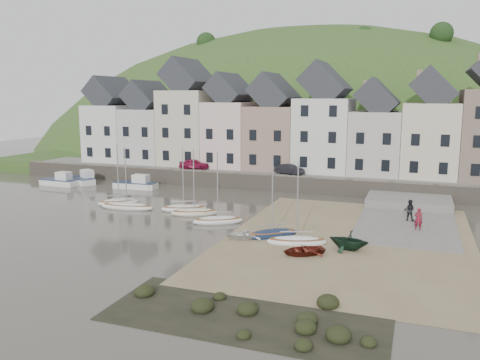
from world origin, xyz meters
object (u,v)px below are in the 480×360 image
at_px(person_red, 418,219).
at_px(person_dark, 409,210).
at_px(rowboat_red, 303,250).
at_px(car_left, 194,164).
at_px(rowboat_white, 245,234).
at_px(rowboat_green, 349,240).
at_px(sailboat_0, 127,206).
at_px(car_right, 289,169).

distance_m(person_red, person_dark, 3.07).
distance_m(rowboat_red, car_left, 31.36).
relative_size(rowboat_white, person_red, 1.63).
relative_size(person_red, person_dark, 0.98).
relative_size(rowboat_green, car_left, 0.73).
height_order(sailboat_0, rowboat_green, sailboat_0).
height_order(rowboat_red, car_right, car_right).
distance_m(rowboat_green, person_dark, 10.64).
distance_m(rowboat_green, car_left, 31.62).
height_order(rowboat_white, rowboat_red, rowboat_red).
distance_m(person_red, car_right, 21.11).
xyz_separation_m(sailboat_0, person_red, (26.53, 1.22, 0.76)).
xyz_separation_m(rowboat_red, car_left, (-19.75, 24.29, 1.88)).
height_order(person_dark, car_right, car_right).
height_order(rowboat_red, person_red, person_red).
xyz_separation_m(rowboat_green, person_red, (4.57, 6.95, 0.23)).
bearing_deg(person_red, person_dark, -71.97).
bearing_deg(car_left, rowboat_green, -147.45).
height_order(person_red, car_left, car_left).
bearing_deg(person_dark, car_left, -17.36).
distance_m(rowboat_white, person_red, 14.18).
xyz_separation_m(sailboat_0, rowboat_white, (14.10, -5.59, 0.11)).
distance_m(rowboat_red, person_red, 11.71).
distance_m(sailboat_0, car_left, 16.55).
bearing_deg(rowboat_red, sailboat_0, -146.59).
relative_size(rowboat_red, car_right, 0.81).
bearing_deg(rowboat_green, car_left, -125.24).
height_order(sailboat_0, rowboat_white, sailboat_0).
bearing_deg(rowboat_green, person_dark, 168.16).
bearing_deg(person_dark, car_right, -33.86).
relative_size(rowboat_green, person_dark, 1.50).
height_order(sailboat_0, car_right, sailboat_0).
xyz_separation_m(sailboat_0, rowboat_green, (21.95, -5.72, 0.53)).
bearing_deg(car_right, rowboat_white, -154.46).
relative_size(person_dark, car_right, 0.50).
height_order(rowboat_white, person_dark, person_dark).
relative_size(rowboat_red, person_dark, 1.61).
xyz_separation_m(person_red, car_left, (-27.10, 15.19, 1.23)).
bearing_deg(person_dark, rowboat_green, 76.40).
bearing_deg(rowboat_green, person_red, 155.90).
bearing_deg(rowboat_white, rowboat_red, 33.74).
xyz_separation_m(car_left, car_right, (12.49, 0.00, -0.04)).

